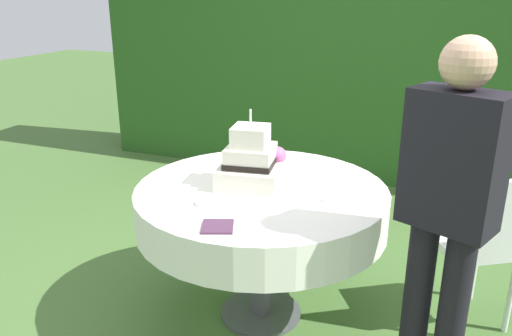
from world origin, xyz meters
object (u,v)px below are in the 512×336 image
at_px(serving_plate_far, 207,202).
at_px(napkin_stack, 218,227).
at_px(wedding_cake, 252,163).
at_px(standing_person, 448,207).
at_px(cake_table, 261,207).
at_px(serving_plate_near, 335,199).
at_px(garden_chair, 483,237).

xyz_separation_m(serving_plate_far, napkin_stack, (0.16, -0.22, -0.00)).
distance_m(wedding_cake, standing_person, 1.03).
relative_size(cake_table, wedding_cake, 3.25).
height_order(serving_plate_far, standing_person, standing_person).
height_order(cake_table, wedding_cake, wedding_cake).
xyz_separation_m(cake_table, serving_plate_far, (-0.17, -0.29, 0.11)).
bearing_deg(serving_plate_near, wedding_cake, 174.50).
height_order(napkin_stack, standing_person, standing_person).
bearing_deg(serving_plate_near, standing_person, -27.90).
bearing_deg(serving_plate_far, cake_table, 60.16).
bearing_deg(standing_person, cake_table, 162.29).
xyz_separation_m(napkin_stack, garden_chair, (1.11, 0.83, -0.24)).
height_order(serving_plate_near, standing_person, standing_person).
relative_size(serving_plate_near, serving_plate_far, 1.19).
relative_size(serving_plate_near, garden_chair, 0.16).
xyz_separation_m(cake_table, serving_plate_near, (0.40, -0.02, 0.11)).
bearing_deg(napkin_stack, standing_person, 13.50).
height_order(napkin_stack, garden_chair, garden_chair).
height_order(wedding_cake, standing_person, standing_person).
height_order(serving_plate_near, garden_chair, garden_chair).
distance_m(napkin_stack, standing_person, 0.95).
relative_size(wedding_cake, serving_plate_near, 2.87).
height_order(serving_plate_near, serving_plate_far, same).
bearing_deg(garden_chair, serving_plate_near, -154.11).
distance_m(garden_chair, standing_person, 0.75).
height_order(garden_chair, standing_person, standing_person).
relative_size(napkin_stack, standing_person, 0.09).
distance_m(serving_plate_near, garden_chair, 0.82).
height_order(cake_table, standing_person, standing_person).
distance_m(wedding_cake, serving_plate_near, 0.48).
height_order(wedding_cake, serving_plate_far, wedding_cake).
relative_size(cake_table, serving_plate_near, 9.31).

